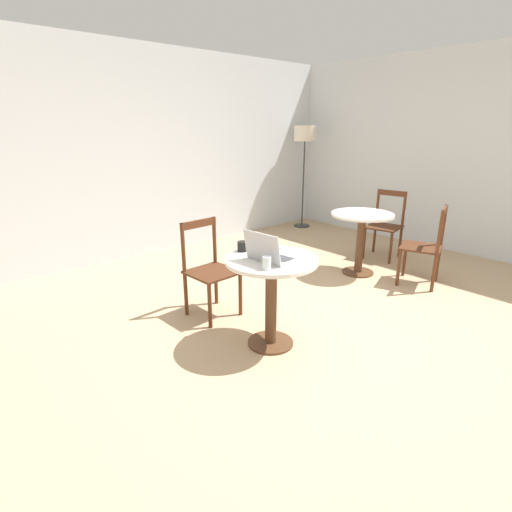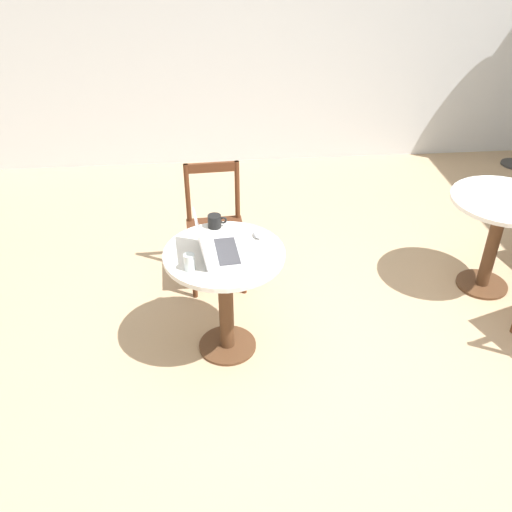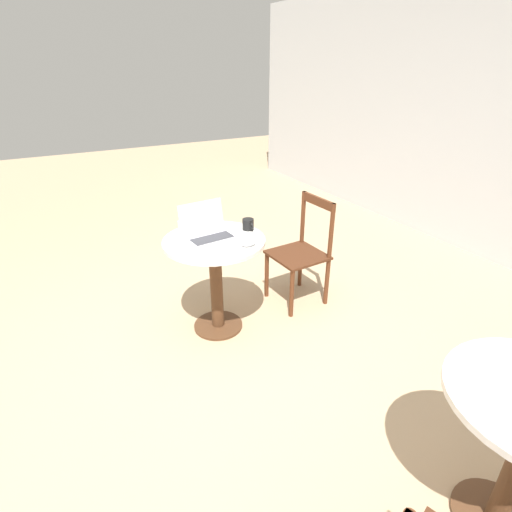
{
  "view_description": "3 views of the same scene",
  "coord_description": "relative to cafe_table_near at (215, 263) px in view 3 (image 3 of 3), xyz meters",
  "views": [
    {
      "loc": [
        -2.53,
        -1.8,
        1.71
      ],
      "look_at": [
        -0.43,
        0.55,
        0.68
      ],
      "focal_mm": 28.0,
      "sensor_mm": 36.0,
      "label": 1
    },
    {
      "loc": [
        -0.58,
        -2.5,
        2.57
      ],
      "look_at": [
        -0.32,
        0.34,
        0.66
      ],
      "focal_mm": 40.0,
      "sensor_mm": 36.0,
      "label": 2
    },
    {
      "loc": [
        1.86,
        -0.69,
        1.86
      ],
      "look_at": [
        -0.2,
        0.45,
        0.7
      ],
      "focal_mm": 28.0,
      "sensor_mm": 36.0,
      "label": 3
    }
  ],
  "objects": [
    {
      "name": "ground_plane",
      "position": [
        0.51,
        -0.28,
        -0.55
      ],
      "size": [
        16.0,
        16.0,
        0.0
      ],
      "primitive_type": "plane",
      "color": "tan"
    },
    {
      "name": "cafe_table_near",
      "position": [
        0.0,
        0.0,
        0.0
      ],
      "size": [
        0.72,
        0.72,
        0.74
      ],
      "color": "#51331E",
      "rests_on": "ground_plane"
    },
    {
      "name": "chair_near_back",
      "position": [
        -0.04,
        0.79,
        -0.12
      ],
      "size": [
        0.43,
        0.43,
        0.89
      ],
      "color": "#562D19",
      "rests_on": "ground_plane"
    },
    {
      "name": "laptop",
      "position": [
        -0.04,
        -0.03,
        0.23
      ],
      "size": [
        0.29,
        0.36,
        0.24
      ],
      "color": "#B7B7BC",
      "rests_on": "cafe_table_near"
    },
    {
      "name": "mouse",
      "position": [
        0.22,
        0.16,
        0.2
      ],
      "size": [
        0.06,
        0.1,
        0.03
      ],
      "color": "#B7B7BC",
      "rests_on": "cafe_table_near"
    },
    {
      "name": "mug",
      "position": [
        -0.04,
        0.29,
        0.23
      ],
      "size": [
        0.12,
        0.08,
        0.08
      ],
      "color": "black",
      "rests_on": "cafe_table_near"
    },
    {
      "name": "drinking_glass",
      "position": [
        -0.2,
        -0.16,
        0.23
      ],
      "size": [
        0.06,
        0.06,
        0.1
      ],
      "color": "silver",
      "rests_on": "cafe_table_near"
    }
  ]
}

